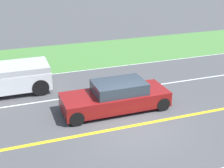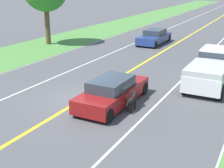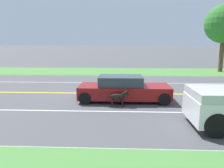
{
  "view_description": "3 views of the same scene",
  "coord_description": "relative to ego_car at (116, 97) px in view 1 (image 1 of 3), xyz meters",
  "views": [
    {
      "loc": [
        -10.06,
        4.55,
        6.43
      ],
      "look_at": [
        2.13,
        0.19,
        1.02
      ],
      "focal_mm": 50.0,
      "sensor_mm": 36.0,
      "label": 1
    },
    {
      "loc": [
        7.96,
        -12.05,
        5.62
      ],
      "look_at": [
        1.5,
        0.32,
        0.95
      ],
      "focal_mm": 50.0,
      "sensor_mm": 36.0,
      "label": 2
    },
    {
      "loc": [
        12.79,
        0.09,
        3.03
      ],
      "look_at": [
        1.73,
        -0.41,
        0.91
      ],
      "focal_mm": 35.0,
      "sensor_mm": 36.0,
      "label": 3
    }
  ],
  "objects": [
    {
      "name": "lane_dash_same_dir",
      "position": [
        1.9,
        -0.19,
        -0.61
      ],
      "size": [
        0.1,
        160.0,
        0.01
      ],
      "primitive_type": "cube",
      "color": "white",
      "rests_on": "ground"
    },
    {
      "name": "lane_edge_line_right",
      "position": [
        5.4,
        -0.19,
        -0.61
      ],
      "size": [
        0.14,
        160.0,
        0.01
      ],
      "primitive_type": "cube",
      "color": "white",
      "rests_on": "ground"
    },
    {
      "name": "grass_verge_right",
      "position": [
        8.4,
        -0.19,
        -0.6
      ],
      "size": [
        6.0,
        160.0,
        0.03
      ],
      "primitive_type": "cube",
      "color": "#4C843D",
      "rests_on": "ground"
    },
    {
      "name": "ground_plane",
      "position": [
        -1.6,
        -0.19,
        -0.62
      ],
      "size": [
        400.0,
        400.0,
        0.0
      ],
      "primitive_type": "plane",
      "color": "#4C4C4F"
    },
    {
      "name": "ego_car",
      "position": [
        0.0,
        0.0,
        0.0
      ],
      "size": [
        1.8,
        4.7,
        1.31
      ],
      "color": "maroon",
      "rests_on": "ground"
    },
    {
      "name": "centre_divider_line",
      "position": [
        -1.6,
        -0.19,
        -0.61
      ],
      "size": [
        0.18,
        160.0,
        0.01
      ],
      "primitive_type": "cube",
      "color": "yellow",
      "rests_on": "ground"
    },
    {
      "name": "dog",
      "position": [
        1.12,
        -0.19,
        -0.11
      ],
      "size": [
        0.28,
        1.23,
        0.81
      ],
      "rotation": [
        0.0,
        0.0,
        0.06
      ],
      "color": "black",
      "rests_on": "ground"
    }
  ]
}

